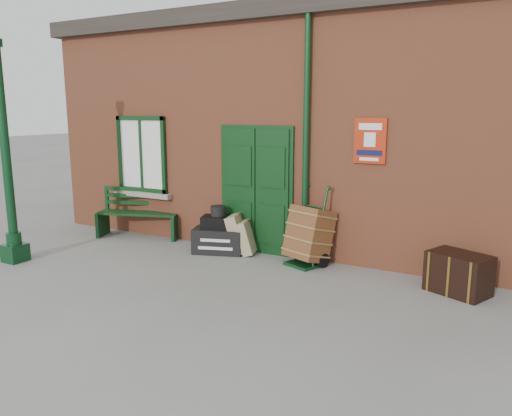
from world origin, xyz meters
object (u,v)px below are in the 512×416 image
Objects in this scene: houdini_trunk at (219,240)px; bench at (140,211)px; dark_trunk at (459,274)px; porter_trolley at (309,235)px.

bench is at bearing 155.00° from houdini_trunk.
houdini_trunk is 1.12× the size of dark_trunk.
dark_trunk is (6.05, -0.33, -0.23)m from bench.
bench is at bearing -160.70° from porter_trolley.
houdini_trunk is at bearing -24.67° from bench.
houdini_trunk is 0.69× the size of porter_trolley.
porter_trolley is 1.63× the size of dark_trunk.
houdini_trunk is at bearing -158.07° from dark_trunk.
porter_trolley is at bearing -19.82° from bench.
dark_trunk is at bearing -21.39° from bench.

